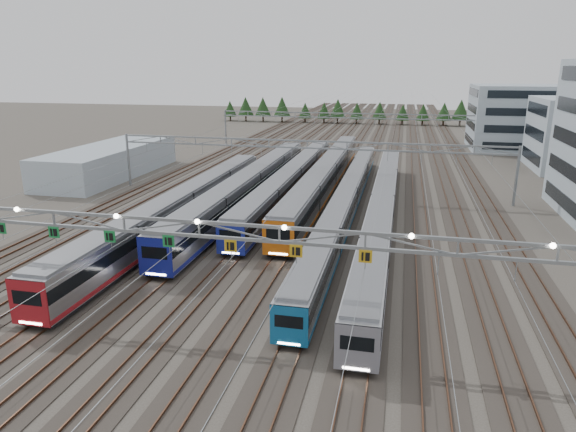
% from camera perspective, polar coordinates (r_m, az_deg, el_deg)
% --- Properties ---
extents(ground, '(400.00, 400.00, 0.00)m').
position_cam_1_polar(ground, '(38.10, -9.32, -11.94)').
color(ground, '#47423A').
rests_on(ground, ground).
extents(track_bed, '(54.00, 260.00, 5.42)m').
position_cam_1_polar(track_bed, '(132.64, 6.94, 9.10)').
color(track_bed, '#2D2823').
rests_on(track_bed, ground).
extents(train_a, '(3.06, 51.34, 3.99)m').
position_cam_1_polar(train_a, '(60.30, -11.70, 0.93)').
color(train_a, black).
rests_on(train_a, ground).
extents(train_b, '(3.15, 55.76, 4.11)m').
position_cam_1_polar(train_b, '(69.68, -4.28, 3.34)').
color(train_b, black).
rests_on(train_b, ground).
extents(train_c, '(2.90, 54.59, 3.77)m').
position_cam_1_polar(train_c, '(74.18, 0.38, 4.05)').
color(train_c, black).
rests_on(train_c, ground).
extents(train_d, '(3.12, 60.16, 4.07)m').
position_cam_1_polar(train_d, '(76.66, 4.22, 4.53)').
color(train_d, black).
rests_on(train_d, ground).
extents(train_e, '(2.55, 67.50, 3.31)m').
position_cam_1_polar(train_e, '(64.69, 6.58, 1.89)').
color(train_e, black).
rests_on(train_e, ground).
extents(train_f, '(2.71, 63.93, 3.53)m').
position_cam_1_polar(train_f, '(60.75, 10.42, 0.89)').
color(train_f, black).
rests_on(train_f, ground).
extents(gantry_near, '(56.36, 0.61, 8.08)m').
position_cam_1_polar(gantry_near, '(35.24, -9.98, -1.81)').
color(gantry_near, gray).
rests_on(gantry_near, ground).
extents(gantry_mid, '(56.36, 0.36, 8.00)m').
position_cam_1_polar(gantry_mid, '(73.08, 2.14, 7.25)').
color(gantry_mid, gray).
rests_on(gantry_mid, ground).
extents(gantry_far, '(56.36, 0.36, 8.00)m').
position_cam_1_polar(gantry_far, '(117.27, 6.25, 10.60)').
color(gantry_far, gray).
rests_on(gantry_far, ground).
extents(depot_bldg_north, '(22.00, 18.00, 13.97)m').
position_cam_1_polar(depot_bldg_north, '(125.63, 24.74, 9.88)').
color(depot_bldg_north, '#A6BBC6').
rests_on(depot_bldg_north, ground).
extents(west_shed, '(10.00, 30.00, 4.97)m').
position_cam_1_polar(west_shed, '(92.19, -19.18, 5.79)').
color(west_shed, '#A6BBC6').
rests_on(west_shed, ground).
extents(treeline, '(81.20, 5.60, 7.02)m').
position_cam_1_polar(treeline, '(169.97, 5.84, 11.63)').
color(treeline, '#332114').
rests_on(treeline, ground).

